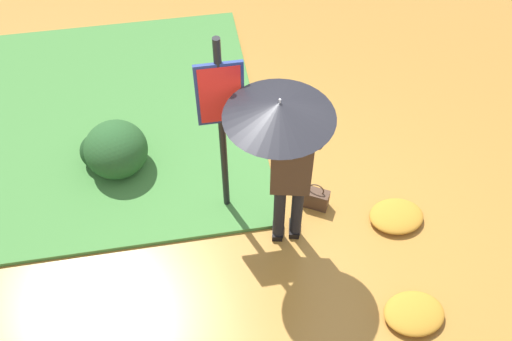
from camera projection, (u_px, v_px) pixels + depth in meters
ground_plane at (295, 237)px, 6.10m from camera, size 18.00×18.00×0.00m
grass_verge at (68, 123)px, 7.17m from camera, size 4.80×4.00×0.05m
person_with_umbrella at (285, 139)px, 4.91m from camera, size 0.96×0.96×2.04m
info_sign_post at (221, 114)px, 5.26m from camera, size 0.44×0.07×2.30m
handbag at (315, 198)px, 6.27m from camera, size 0.33×0.27×0.37m
shrub_cluster at (113, 150)px, 6.50m from camera, size 0.80×0.73×0.65m
leaf_pile_near_person at (396, 216)px, 6.19m from camera, size 0.60×0.48×0.13m
leaf_pile_by_bench at (414, 313)px, 5.45m from camera, size 0.60×0.48×0.13m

